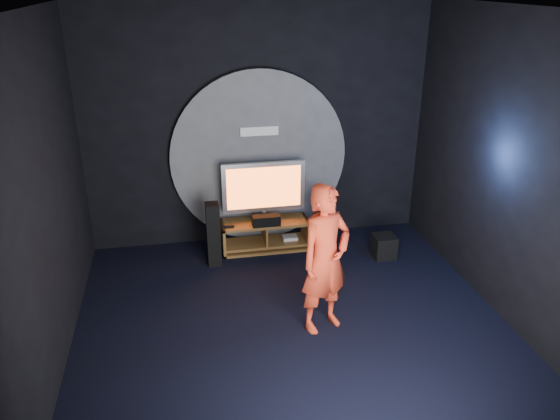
% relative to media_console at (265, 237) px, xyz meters
% --- Properties ---
extents(floor, '(5.00, 5.00, 0.00)m').
position_rel_media_console_xyz_m(floor, '(-0.01, -2.05, -0.20)').
color(floor, black).
rests_on(floor, ground).
extents(back_wall, '(5.00, 0.04, 3.50)m').
position_rel_media_console_xyz_m(back_wall, '(-0.01, 0.45, 1.55)').
color(back_wall, black).
rests_on(back_wall, ground).
extents(front_wall, '(5.00, 0.04, 3.50)m').
position_rel_media_console_xyz_m(front_wall, '(-0.01, -4.55, 1.55)').
color(front_wall, black).
rests_on(front_wall, ground).
extents(left_wall, '(0.04, 5.00, 3.50)m').
position_rel_media_console_xyz_m(left_wall, '(-2.51, -2.05, 1.55)').
color(left_wall, black).
rests_on(left_wall, ground).
extents(right_wall, '(0.04, 5.00, 3.50)m').
position_rel_media_console_xyz_m(right_wall, '(2.49, -2.05, 1.55)').
color(right_wall, black).
rests_on(right_wall, ground).
extents(ceiling, '(5.00, 5.00, 0.01)m').
position_rel_media_console_xyz_m(ceiling, '(-0.01, -2.05, 3.31)').
color(ceiling, black).
rests_on(ceiling, back_wall).
extents(wall_disc_panel, '(2.60, 0.11, 2.60)m').
position_rel_media_console_xyz_m(wall_disc_panel, '(-0.01, 0.39, 1.11)').
color(wall_disc_panel, '#515156').
rests_on(wall_disc_panel, ground).
extents(media_console, '(1.28, 0.45, 0.45)m').
position_rel_media_console_xyz_m(media_console, '(0.00, 0.00, 0.00)').
color(media_console, '#925E2D').
rests_on(media_console, ground).
extents(tv, '(1.21, 0.22, 0.89)m').
position_rel_media_console_xyz_m(tv, '(-0.01, 0.07, 0.74)').
color(tv, '#BABAC2').
rests_on(tv, media_console).
extents(center_speaker, '(0.40, 0.15, 0.15)m').
position_rel_media_console_xyz_m(center_speaker, '(-0.01, -0.15, 0.33)').
color(center_speaker, black).
rests_on(center_speaker, media_console).
extents(remote, '(0.18, 0.05, 0.02)m').
position_rel_media_console_xyz_m(remote, '(-0.56, -0.12, 0.27)').
color(remote, black).
rests_on(remote, media_console).
extents(tower_speaker_left, '(0.19, 0.21, 0.93)m').
position_rel_media_console_xyz_m(tower_speaker_left, '(-0.79, -0.33, 0.27)').
color(tower_speaker_left, black).
rests_on(tower_speaker_left, ground).
extents(tower_speaker_right, '(0.19, 0.21, 0.93)m').
position_rel_media_console_xyz_m(tower_speaker_right, '(0.77, -0.26, 0.27)').
color(tower_speaker_right, black).
rests_on(tower_speaker_right, ground).
extents(subwoofer, '(0.31, 0.31, 0.34)m').
position_rel_media_console_xyz_m(subwoofer, '(1.64, -0.59, -0.03)').
color(subwoofer, black).
rests_on(subwoofer, ground).
extents(player, '(0.75, 0.64, 1.75)m').
position_rel_media_console_xyz_m(player, '(0.33, -2.06, 0.68)').
color(player, red).
rests_on(player, ground).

